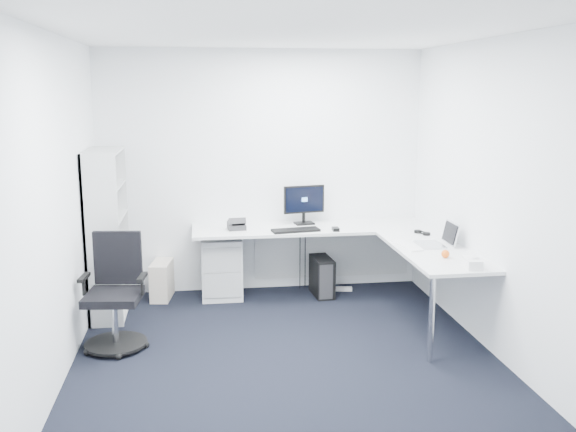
{
  "coord_description": "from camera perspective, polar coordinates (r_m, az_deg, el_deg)",
  "views": [
    {
      "loc": [
        -0.69,
        -5.02,
        2.28
      ],
      "look_at": [
        0.15,
        1.05,
        1.05
      ],
      "focal_mm": 40.0,
      "sensor_mm": 36.0,
      "label": 1
    }
  ],
  "objects": [
    {
      "name": "wall_left",
      "position": [
        5.22,
        -20.02,
        0.41
      ],
      "size": [
        0.02,
        4.2,
        2.7
      ],
      "primitive_type": "cube",
      "color": "white",
      "rests_on": "ground"
    },
    {
      "name": "black_keyboard",
      "position": [
        6.8,
        0.68,
        -1.27
      ],
      "size": [
        0.52,
        0.25,
        0.02
      ],
      "primitive_type": "cube",
      "rotation": [
        0.0,
        0.0,
        0.15
      ],
      "color": "black",
      "rests_on": "l_desk"
    },
    {
      "name": "l_desk",
      "position": [
        6.8,
        2.94,
        -4.78
      ],
      "size": [
        2.68,
        1.5,
        0.78
      ],
      "primitive_type": null,
      "color": "silver",
      "rests_on": "ground"
    },
    {
      "name": "power_strip",
      "position": [
        7.39,
        4.28,
        -6.48
      ],
      "size": [
        0.37,
        0.12,
        0.04
      ],
      "primitive_type": "cube",
      "rotation": [
        0.0,
        0.0,
        -0.15
      ],
      "color": "white",
      "rests_on": "ground"
    },
    {
      "name": "mouse",
      "position": [
        6.84,
        4.25,
        -1.17
      ],
      "size": [
        0.07,
        0.11,
        0.04
      ],
      "primitive_type": "cube",
      "rotation": [
        0.0,
        0.0,
        -0.03
      ],
      "color": "black",
      "rests_on": "l_desk"
    },
    {
      "name": "black_pc_tower",
      "position": [
        7.18,
        3.04,
        -5.37
      ],
      "size": [
        0.23,
        0.45,
        0.43
      ],
      "primitive_type": "cube",
      "rotation": [
        0.0,
        0.0,
        0.08
      ],
      "color": "black",
      "rests_on": "ground"
    },
    {
      "name": "monitor",
      "position": [
        7.12,
        1.46,
        1.04
      ],
      "size": [
        0.48,
        0.23,
        0.45
      ],
      "primitive_type": null,
      "rotation": [
        0.0,
        0.0,
        0.17
      ],
      "color": "black",
      "rests_on": "l_desk"
    },
    {
      "name": "bookshelf",
      "position": [
        6.69,
        -15.73,
        -1.5
      ],
      "size": [
        0.33,
        0.84,
        1.68
      ],
      "primitive_type": null,
      "color": "#BBBEBD",
      "rests_on": "ground"
    },
    {
      "name": "laptop",
      "position": [
        6.31,
        12.55,
        -1.55
      ],
      "size": [
        0.34,
        0.33,
        0.24
      ],
      "primitive_type": null,
      "rotation": [
        0.0,
        0.0,
        -0.01
      ],
      "color": "silver",
      "rests_on": "l_desk"
    },
    {
      "name": "ceiling",
      "position": [
        5.08,
        -0.05,
        16.11
      ],
      "size": [
        4.2,
        4.2,
        0.0
      ],
      "primitive_type": "plane",
      "color": "white"
    },
    {
      "name": "task_chair",
      "position": [
        5.85,
        -15.27,
        -6.67
      ],
      "size": [
        0.63,
        0.63,
        1.02
      ],
      "primitive_type": null,
      "rotation": [
        0.0,
        0.0,
        -0.12
      ],
      "color": "black",
      "rests_on": "ground"
    },
    {
      "name": "desk_phone",
      "position": [
        6.9,
        -4.6,
        -0.67
      ],
      "size": [
        0.2,
        0.2,
        0.13
      ],
      "primitive_type": null,
      "rotation": [
        0.0,
        0.0,
        0.11
      ],
      "color": "#28282B",
      "rests_on": "l_desk"
    },
    {
      "name": "ground",
      "position": [
        5.55,
        -0.04,
        -12.88
      ],
      "size": [
        4.2,
        4.2,
        0.0
      ],
      "primitive_type": "plane",
      "color": "black"
    },
    {
      "name": "tissue_box",
      "position": [
        5.65,
        16.05,
        -4.03
      ],
      "size": [
        0.15,
        0.25,
        0.08
      ],
      "primitive_type": "cube",
      "rotation": [
        0.0,
        0.0,
        -0.13
      ],
      "color": "white",
      "rests_on": "l_desk"
    },
    {
      "name": "wall_back",
      "position": [
        7.21,
        -2.33,
        3.93
      ],
      "size": [
        3.6,
        0.02,
        2.7
      ],
      "primitive_type": "cube",
      "color": "white",
      "rests_on": "ground"
    },
    {
      "name": "white_keyboard",
      "position": [
        6.27,
        10.51,
        -2.6
      ],
      "size": [
        0.19,
        0.46,
        0.01
      ],
      "primitive_type": "cube",
      "rotation": [
        0.0,
        0.0,
        0.15
      ],
      "color": "white",
      "rests_on": "l_desk"
    },
    {
      "name": "wall_right",
      "position": [
        5.68,
        18.26,
        1.36
      ],
      "size": [
        0.02,
        4.2,
        2.7
      ],
      "primitive_type": "cube",
      "color": "white",
      "rests_on": "ground"
    },
    {
      "name": "wall_front",
      "position": [
        3.14,
        5.23,
        -5.89
      ],
      "size": [
        3.6,
        0.02,
        2.7
      ],
      "primitive_type": "cube",
      "color": "white",
      "rests_on": "ground"
    },
    {
      "name": "drawer_pedestal",
      "position": [
        7.16,
        -5.93,
        -4.47
      ],
      "size": [
        0.44,
        0.55,
        0.67
      ],
      "primitive_type": "cube",
      "color": "silver",
      "rests_on": "ground"
    },
    {
      "name": "orange_fruit",
      "position": [
        5.91,
        13.81,
        -3.29
      ],
      "size": [
        0.07,
        0.07,
        0.07
      ],
      "primitive_type": "sphere",
      "color": "orange",
      "rests_on": "l_desk"
    },
    {
      "name": "beige_pc_tower",
      "position": [
        7.21,
        -11.15,
        -5.6
      ],
      "size": [
        0.25,
        0.45,
        0.41
      ],
      "primitive_type": "cube",
      "rotation": [
        0.0,
        0.0,
        -0.14
      ],
      "color": "beige",
      "rests_on": "ground"
    },
    {
      "name": "headphones",
      "position": [
        6.82,
        11.84,
        -1.37
      ],
      "size": [
        0.18,
        0.22,
        0.05
      ],
      "primitive_type": null,
      "rotation": [
        0.0,
        0.0,
        0.43
      ],
      "color": "black",
      "rests_on": "l_desk"
    }
  ]
}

